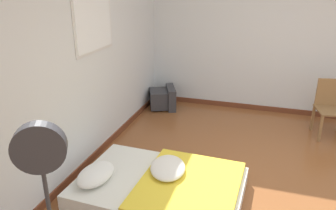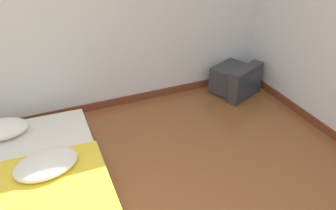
{
  "view_description": "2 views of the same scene",
  "coord_description": "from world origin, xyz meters",
  "px_view_note": "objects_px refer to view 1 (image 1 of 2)",
  "views": [
    {
      "loc": [
        -3.19,
        0.36,
        2.21
      ],
      "look_at": [
        0.92,
        1.64,
        0.54
      ],
      "focal_mm": 35.0,
      "sensor_mm": 36.0,
      "label": 1
    },
    {
      "loc": [
        -0.25,
        -1.27,
        2.22
      ],
      "look_at": [
        0.95,
        1.5,
        0.43
      ],
      "focal_mm": 40.0,
      "sensor_mm": 36.0,
      "label": 2
    }
  ],
  "objects_px": {
    "wooden_chair": "(331,104)",
    "standing_fan": "(45,185)",
    "mattress_bed": "(160,186)",
    "crt_tv": "(164,98)"
  },
  "relations": [
    {
      "from": "mattress_bed",
      "to": "crt_tv",
      "type": "height_order",
      "value": "crt_tv"
    },
    {
      "from": "wooden_chair",
      "to": "standing_fan",
      "type": "xyz_separation_m",
      "value": [
        -3.6,
        2.21,
        0.51
      ]
    },
    {
      "from": "standing_fan",
      "to": "wooden_chair",
      "type": "bearing_deg",
      "value": -31.61
    },
    {
      "from": "wooden_chair",
      "to": "standing_fan",
      "type": "relative_size",
      "value": 0.59
    },
    {
      "from": "crt_tv",
      "to": "standing_fan",
      "type": "height_order",
      "value": "standing_fan"
    },
    {
      "from": "crt_tv",
      "to": "standing_fan",
      "type": "relative_size",
      "value": 0.43
    },
    {
      "from": "crt_tv",
      "to": "mattress_bed",
      "type": "bearing_deg",
      "value": -162.7
    },
    {
      "from": "mattress_bed",
      "to": "crt_tv",
      "type": "distance_m",
      "value": 2.59
    },
    {
      "from": "crt_tv",
      "to": "wooden_chair",
      "type": "bearing_deg",
      "value": -95.75
    },
    {
      "from": "mattress_bed",
      "to": "crt_tv",
      "type": "relative_size",
      "value": 2.9
    }
  ]
}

